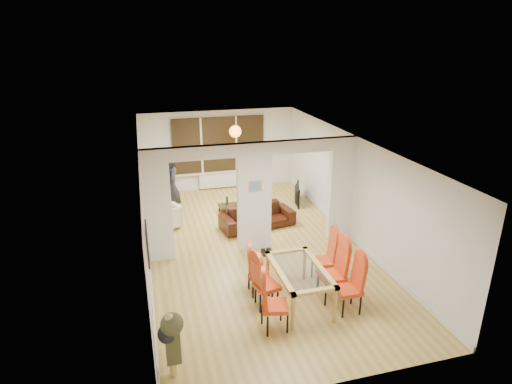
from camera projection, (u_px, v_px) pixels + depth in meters
name	position (u px, v px, depth m)	size (l,w,h in m)	color
floor	(254.00, 247.00, 10.38)	(5.00, 9.00, 0.01)	tan
room_walls	(254.00, 197.00, 9.93)	(5.00, 9.00, 2.60)	silver
divider_wall	(254.00, 197.00, 9.93)	(5.00, 0.18, 2.60)	white
bay_window_blinds	(219.00, 145.00, 13.89)	(3.00, 0.08, 1.80)	black
radiator	(220.00, 180.00, 14.26)	(1.40, 0.08, 0.50)	white
pendant_light	(235.00, 131.00, 12.70)	(0.36, 0.36, 0.36)	orange
stair_newel	(169.00, 324.00, 6.74)	(0.40, 1.20, 1.10)	#D3B861
wall_poster	(147.00, 244.00, 7.05)	(0.04, 0.52, 0.67)	gray
pillar_photo	(255.00, 186.00, 9.74)	(0.30, 0.03, 0.25)	#4C8CD8
dining_table	(299.00, 285.00, 8.11)	(0.89, 1.59, 0.75)	#B99A44
dining_chair_la	(275.00, 302.00, 7.32)	(0.44, 0.44, 1.09)	red
dining_chair_lb	(267.00, 282.00, 7.94)	(0.41, 0.41, 1.04)	red
dining_chair_lc	(259.00, 270.00, 8.38)	(0.41, 0.41, 1.02)	red
dining_chair_ra	(349.00, 286.00, 7.80)	(0.43, 0.43, 1.06)	red
dining_chair_rb	(332.00, 272.00, 8.16)	(0.47, 0.47, 1.18)	red
dining_chair_rc	(324.00, 258.00, 8.77)	(0.43, 0.43, 1.08)	red
sofa	(257.00, 217.00, 11.40)	(1.97, 0.77, 0.57)	black
armchair	(165.00, 216.00, 11.31)	(0.72, 0.70, 0.66)	#F3EECD
person	(172.00, 188.00, 11.68)	(0.44, 0.67, 1.84)	black
television	(295.00, 194.00, 13.02)	(0.13, 1.00, 0.58)	black
coffee_table	(235.00, 208.00, 12.46)	(0.91, 0.45, 0.21)	#362712
bottle	(227.00, 201.00, 12.35)	(0.07, 0.07, 0.28)	#143F19
bowl	(240.00, 203.00, 12.43)	(0.24, 0.24, 0.06)	#362712
shoes	(267.00, 252.00, 10.03)	(0.22, 0.24, 0.09)	black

